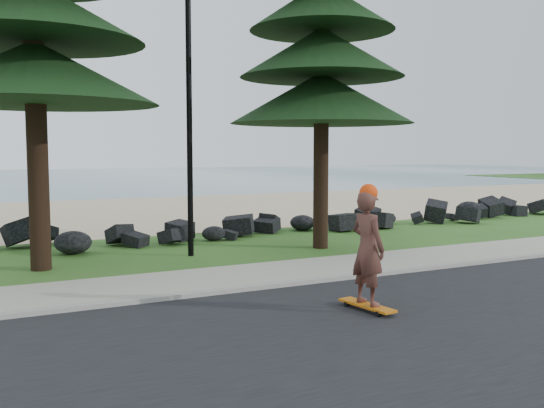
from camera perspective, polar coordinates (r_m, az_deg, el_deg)
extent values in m
plane|color=#2A571B|center=(12.22, -2.60, -7.18)|extent=(160.00, 160.00, 0.00)
cube|color=black|center=(8.46, 10.45, -12.74)|extent=(160.00, 7.00, 0.02)
cube|color=gray|center=(11.41, -0.71, -7.79)|extent=(160.00, 0.20, 0.10)
cube|color=gray|center=(12.39, -2.98, -6.82)|extent=(160.00, 2.00, 0.08)
cube|color=tan|center=(25.98, -15.97, -0.87)|extent=(160.00, 15.00, 0.01)
cube|color=#39616D|center=(62.13, -22.49, 2.25)|extent=(160.00, 58.00, 0.01)
cylinder|color=black|center=(16.43, 4.72, 17.01)|extent=(0.40, 0.40, 12.00)
cylinder|color=black|center=(14.98, -7.82, 10.41)|extent=(0.14, 0.14, 8.00)
cube|color=#BA5E0A|center=(9.98, 8.93, -9.40)|extent=(0.41, 1.12, 0.04)
imported|color=#502B24|center=(9.79, 9.00, -4.10)|extent=(0.52, 0.72, 1.83)
sphere|color=red|center=(9.69, 9.07, 1.03)|extent=(0.29, 0.29, 0.29)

